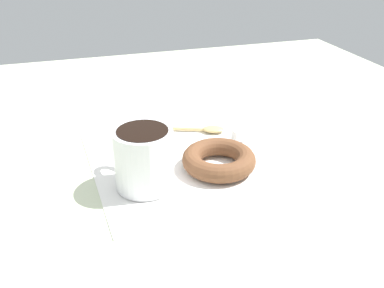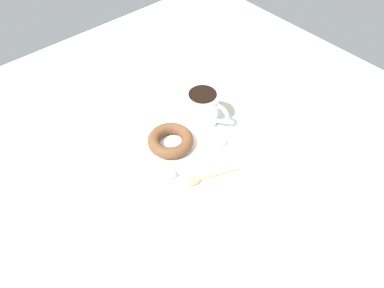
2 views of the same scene
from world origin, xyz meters
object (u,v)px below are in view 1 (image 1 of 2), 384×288
Objects in this scene: coffee_cup at (143,157)px; spoon at (204,129)px; sugar_cube_extra at (238,135)px; sugar_cube at (147,147)px; donut at (219,159)px.

spoon is (12.96, 13.30, -3.87)cm from coffee_cup.
spoon is at bearing 132.78° from sugar_cube_extra.
spoon is 7.60× the size of sugar_cube.
sugar_cube_extra reaches higher than spoon.
sugar_cube is at bearing 178.64° from sugar_cube_extra.
donut reaches higher than spoon.
spoon is 6.89× the size of sugar_cube_extra.
sugar_cube_extra is at bearing 26.35° from coffee_cup.
coffee_cup is at bearing -104.40° from sugar_cube.
sugar_cube is at bearing 138.79° from donut.
coffee_cup is 1.02× the size of donut.
coffee_cup reaches higher than sugar_cube_extra.
coffee_cup reaches higher than sugar_cube.
donut reaches higher than sugar_cube.
donut is at bearing -98.38° from spoon.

